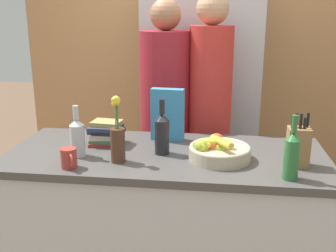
{
  "coord_description": "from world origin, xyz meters",
  "views": [
    {
      "loc": [
        0.27,
        -1.93,
        1.63
      ],
      "look_at": [
        0.0,
        0.09,
        1.04
      ],
      "focal_mm": 42.0,
      "sensor_mm": 36.0,
      "label": 1
    }
  ],
  "objects": [
    {
      "name": "book_stack",
      "position": [
        -0.35,
        0.1,
        0.98
      ],
      "size": [
        0.2,
        0.17,
        0.13
      ],
      "color": "maroon",
      "rests_on": "kitchen_island"
    },
    {
      "name": "fruit_bowl",
      "position": [
        0.27,
        -0.06,
        0.96
      ],
      "size": [
        0.31,
        0.31,
        0.12
      ],
      "color": "tan",
      "rests_on": "kitchen_island"
    },
    {
      "name": "bottle_wine",
      "position": [
        0.59,
        -0.27,
        1.03
      ],
      "size": [
        0.07,
        0.07,
        0.29
      ],
      "color": "#286633",
      "rests_on": "kitchen_island"
    },
    {
      "name": "person_in_blue",
      "position": [
        0.21,
        0.61,
        1.01
      ],
      "size": [
        0.28,
        0.28,
        1.75
      ],
      "rotation": [
        0.0,
        0.0,
        -0.2
      ],
      "color": "#383842",
      "rests_on": "ground_plane"
    },
    {
      "name": "kitchen_island",
      "position": [
        0.0,
        0.0,
        0.46
      ],
      "size": [
        1.68,
        0.72,
        0.92
      ],
      "color": "silver",
      "rests_on": "ground_plane"
    },
    {
      "name": "person_at_sink",
      "position": [
        -0.09,
        0.62,
        0.97
      ],
      "size": [
        0.34,
        0.34,
        1.71
      ],
      "rotation": [
        0.0,
        0.0,
        -0.29
      ],
      "color": "#383842",
      "rests_on": "ground_plane"
    },
    {
      "name": "cereal_box",
      "position": [
        -0.02,
        0.22,
        1.07
      ],
      "size": [
        0.19,
        0.08,
        0.3
      ],
      "color": "teal",
      "rests_on": "kitchen_island"
    },
    {
      "name": "flower_vase",
      "position": [
        -0.22,
        -0.16,
        1.05
      ],
      "size": [
        0.07,
        0.07,
        0.33
      ],
      "color": "#4C2D1E",
      "rests_on": "kitchen_island"
    },
    {
      "name": "refrigerator",
      "position": [
        0.13,
        1.16,
        0.93
      ],
      "size": [
        0.87,
        0.63,
        1.86
      ],
      "color": "#B7B7BC",
      "rests_on": "ground_plane"
    },
    {
      "name": "bottle_oil",
      "position": [
        -0.02,
        -0.02,
        1.03
      ],
      "size": [
        0.08,
        0.08,
        0.29
      ],
      "color": "black",
      "rests_on": "kitchen_island"
    },
    {
      "name": "back_wall_wood",
      "position": [
        0.0,
        1.52,
        1.3
      ],
      "size": [
        2.88,
        0.12,
        2.6
      ],
      "color": "#AD7A4C",
      "rests_on": "ground_plane"
    },
    {
      "name": "bottle_vinegar",
      "position": [
        -0.44,
        -0.11,
        1.02
      ],
      "size": [
        0.07,
        0.07,
        0.27
      ],
      "color": "#B2BCC1",
      "rests_on": "kitchen_island"
    },
    {
      "name": "coffee_mug",
      "position": [
        -0.43,
        -0.27,
        0.96
      ],
      "size": [
        0.09,
        0.1,
        0.1
      ],
      "color": "#99332D",
      "rests_on": "kitchen_island"
    },
    {
      "name": "knife_block",
      "position": [
        0.65,
        -0.1,
        1.02
      ],
      "size": [
        0.1,
        0.09,
        0.26
      ],
      "color": "olive",
      "rests_on": "kitchen_island"
    }
  ]
}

